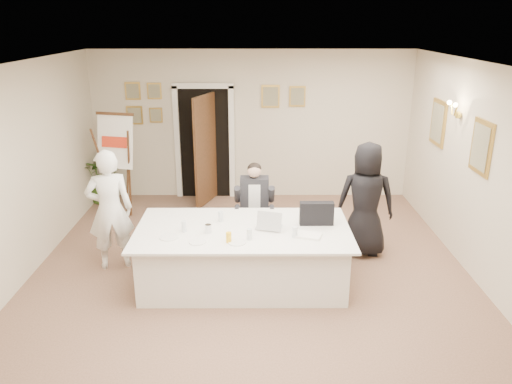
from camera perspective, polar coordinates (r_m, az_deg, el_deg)
The scene contains 28 objects.
floor at distance 6.72m, azimuth -0.63°, elevation -10.36°, with size 7.00×7.00×0.00m, color brown.
ceiling at distance 5.87m, azimuth -0.73°, elevation 14.17°, with size 6.00×7.00×0.02m, color white.
wall_back at distance 9.54m, azimuth -0.49°, elevation 7.62°, with size 6.00×0.10×2.80m, color beige.
wall_front at distance 3.03m, azimuth -1.27°, elevation -20.04°, with size 6.00×0.10×2.80m, color beige.
wall_left at distance 6.87m, azimuth -26.58°, elevation 0.93°, with size 0.10×7.00×2.80m, color beige.
wall_right at distance 6.82m, azimuth 25.44°, elevation 0.98°, with size 0.10×7.00×2.80m, color beige.
doorway at distance 9.49m, azimuth -5.85°, elevation 5.25°, with size 1.14×0.86×2.20m.
pictures_back_wall at distance 9.47m, azimuth -5.43°, elevation 10.22°, with size 3.40×0.06×0.80m, color gold, non-canonical shape.
pictures_right_wall at distance 7.78m, azimuth 21.98°, elevation 6.21°, with size 0.06×2.20×0.80m, color gold, non-canonical shape.
wall_sconce at distance 7.69m, azimuth 21.81°, elevation 8.76°, with size 0.20×0.30×0.24m, color gold, non-canonical shape.
conference_table at distance 6.56m, azimuth -1.48°, elevation -7.24°, with size 2.75×1.46×0.78m.
seated_man at distance 7.44m, azimuth -0.18°, elevation -1.59°, with size 0.58×0.61×1.34m, color black, non-canonical shape.
flip_chart at distance 8.90m, azimuth -15.20°, elevation 2.37°, with size 0.66×0.47×1.81m.
standing_man at distance 7.09m, azimuth -16.36°, elevation -1.99°, with size 0.62×0.41×1.69m, color white.
standing_woman at distance 7.36m, azimuth 12.44°, elevation -0.88°, with size 0.83×0.54×1.69m, color black.
potted_palm at distance 9.88m, azimuth -16.96°, elevation 2.06°, with size 0.98×0.85×1.09m, color #335C1E.
laptop at distance 6.37m, azimuth 1.48°, elevation -2.95°, with size 0.32×0.34×0.28m, color #B7BABC, non-canonical shape.
laptop_bag at distance 6.51m, azimuth 6.94°, elevation -2.45°, with size 0.44×0.12×0.31m, color black.
paper_stack at distance 6.19m, azimuth 6.08°, elevation -4.97°, with size 0.29×0.21×0.03m, color white.
plate_left at distance 6.22m, azimuth -9.92°, elevation -5.11°, with size 0.24×0.24×0.01m, color white.
plate_mid at distance 6.05m, azimuth -6.70°, elevation -5.69°, with size 0.21×0.21×0.01m, color white.
plate_near at distance 6.00m, azimuth -2.17°, elevation -5.78°, with size 0.21×0.21×0.01m, color white.
glass_a at distance 6.34m, azimuth -8.25°, elevation -3.92°, with size 0.06×0.06×0.14m, color silver.
glass_b at distance 6.06m, azimuth -0.77°, elevation -4.85°, with size 0.06×0.06×0.14m, color silver.
glass_c at distance 6.14m, azimuth 4.45°, elevation -4.59°, with size 0.07×0.07×0.14m, color silver.
glass_d at distance 6.60m, azimuth -4.05°, elevation -2.81°, with size 0.07×0.07×0.14m, color silver.
oj_glass at distance 6.00m, azimuth -3.14°, elevation -5.21°, with size 0.07×0.07×0.13m, color #EBB213.
steel_jug at distance 6.28m, azimuth -5.48°, elevation -4.19°, with size 0.08×0.08×0.11m, color silver.
Camera 1 is at (0.06, -5.84, 3.31)m, focal length 35.00 mm.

